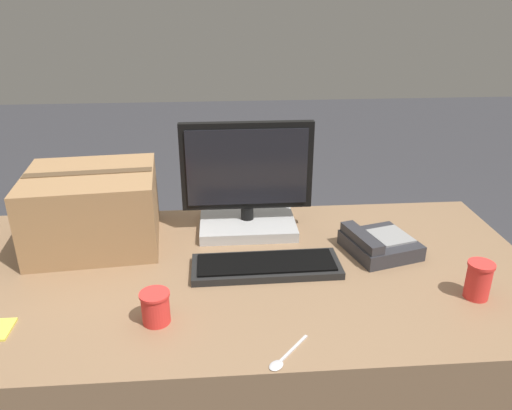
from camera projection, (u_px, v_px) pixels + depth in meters
The scene contains 8 objects.
office_desk at pixel (242, 366), 1.66m from camera, with size 1.80×0.90×0.75m.
monitor at pixel (247, 190), 1.71m from camera, with size 0.44×0.26×0.38m.
keyboard at pixel (266, 266), 1.50m from camera, with size 0.45×0.16×0.03m.
desk_phone at pixel (378, 244), 1.59m from camera, with size 0.25×0.25×0.08m.
paper_cup_left at pixel (156, 307), 1.25m from camera, with size 0.08×0.08×0.09m.
paper_cup_right at pixel (479, 280), 1.35m from camera, with size 0.07×0.07×0.11m.
spoon at pixel (283, 359), 1.14m from camera, with size 0.11×0.12×0.00m.
cardboard_box at pixel (93, 208), 1.62m from camera, with size 0.43×0.39×0.25m.
Camera 1 is at (-0.05, -1.30, 1.53)m, focal length 35.00 mm.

